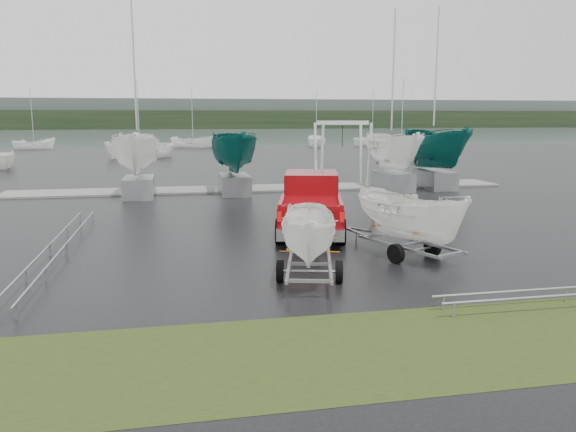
{
  "coord_description": "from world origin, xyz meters",
  "views": [
    {
      "loc": [
        -5.14,
        -20.71,
        4.46
      ],
      "look_at": [
        -1.62,
        -2.96,
        1.2
      ],
      "focal_mm": 35.0,
      "sensor_mm": 36.0,
      "label": 1
    }
  ],
  "objects_px": {
    "trailer_hitched": "(310,192)",
    "trailer_parked": "(413,174)",
    "pickup_truck": "(311,201)",
    "boat_hoist": "(342,144)"
  },
  "relations": [
    {
      "from": "trailer_hitched",
      "to": "trailer_parked",
      "type": "xyz_separation_m",
      "value": [
        3.66,
        1.69,
        0.26
      ]
    },
    {
      "from": "trailer_parked",
      "to": "boat_hoist",
      "type": "xyz_separation_m",
      "value": [
        2.99,
        17.56,
        -0.01
      ]
    },
    {
      "from": "trailer_hitched",
      "to": "trailer_parked",
      "type": "distance_m",
      "value": 4.04
    },
    {
      "from": "pickup_truck",
      "to": "trailer_hitched",
      "type": "relative_size",
      "value": 1.56
    },
    {
      "from": "trailer_hitched",
      "to": "boat_hoist",
      "type": "xyz_separation_m",
      "value": [
        6.65,
        19.26,
        0.24
      ]
    },
    {
      "from": "trailer_hitched",
      "to": "pickup_truck",
      "type": "bearing_deg",
      "value": 90.0
    },
    {
      "from": "trailer_parked",
      "to": "pickup_truck",
      "type": "bearing_deg",
      "value": 90.22
    },
    {
      "from": "pickup_truck",
      "to": "trailer_parked",
      "type": "bearing_deg",
      "value": -53.96
    },
    {
      "from": "pickup_truck",
      "to": "trailer_parked",
      "type": "relative_size",
      "value": 1.41
    },
    {
      "from": "trailer_parked",
      "to": "trailer_hitched",
      "type": "bearing_deg",
      "value": -177.16
    }
  ]
}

